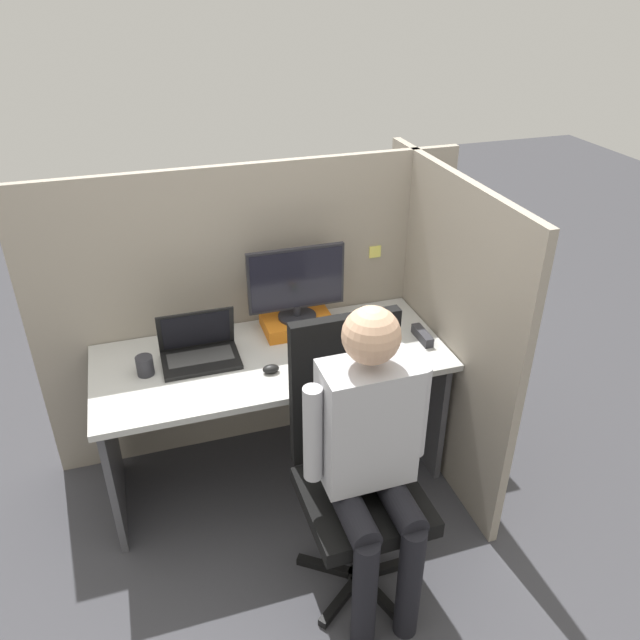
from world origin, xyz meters
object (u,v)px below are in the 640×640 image
object	(u,v)px
laptop	(200,351)
carrot_toy	(347,373)
person	(372,449)
pen_cup	(145,366)
office_chair	(354,457)
paper_box	(297,323)
stapler	(422,335)
monitor	(296,283)

from	to	relation	value
laptop	carrot_toy	bearing A→B (deg)	-29.57
carrot_toy	person	bearing A→B (deg)	-99.88
pen_cup	laptop	bearing A→B (deg)	10.14
laptop	pen_cup	xyz separation A→B (m)	(-0.24, -0.04, -0.00)
laptop	carrot_toy	size ratio (longest dim) A/B	2.79
carrot_toy	person	world-z (taller)	person
office_chair	pen_cup	bearing A→B (deg)	139.43
paper_box	person	size ratio (longest dim) A/B	0.25
person	pen_cup	size ratio (longest dim) A/B	15.01
paper_box	office_chair	distance (m)	0.82
paper_box	pen_cup	distance (m)	0.76
stapler	office_chair	distance (m)	0.77
pen_cup	paper_box	bearing A→B (deg)	13.22
monitor	stapler	bearing A→B (deg)	-27.40
stapler	carrot_toy	xyz separation A→B (m)	(-0.45, -0.18, -0.00)
paper_box	pen_cup	world-z (taller)	pen_cup
paper_box	carrot_toy	bearing A→B (deg)	-78.80
stapler	person	world-z (taller)	person
carrot_toy	person	size ratio (longest dim) A/B	0.09
laptop	paper_box	bearing A→B (deg)	14.71
monitor	person	xyz separation A→B (m)	(0.00, -0.98, -0.20)
office_chair	paper_box	bearing A→B (deg)	90.26
office_chair	pen_cup	xyz separation A→B (m)	(-0.74, 0.63, 0.18)
monitor	carrot_toy	size ratio (longest dim) A/B	3.80
stapler	pen_cup	world-z (taller)	pen_cup
monitor	person	world-z (taller)	person
carrot_toy	person	distance (m)	0.53
monitor	laptop	size ratio (longest dim) A/B	1.36
office_chair	person	distance (m)	0.26
office_chair	person	bearing A→B (deg)	-90.72
monitor	carrot_toy	distance (m)	0.53
laptop	stapler	world-z (taller)	laptop
monitor	office_chair	distance (m)	0.90
person	pen_cup	world-z (taller)	person
monitor	carrot_toy	bearing A→B (deg)	-78.87
laptop	stapler	size ratio (longest dim) A/B	2.12
person	paper_box	bearing A→B (deg)	90.09
person	pen_cup	xyz separation A→B (m)	(-0.74, 0.81, -0.01)
pen_cup	person	bearing A→B (deg)	-47.46
paper_box	laptop	distance (m)	0.51
monitor	stapler	size ratio (longest dim) A/B	2.88
person	office_chair	bearing A→B (deg)	89.28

